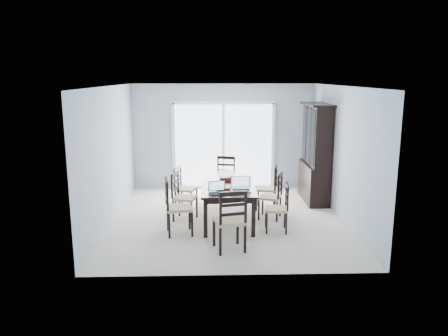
{
  "coord_description": "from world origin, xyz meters",
  "views": [
    {
      "loc": [
        -0.32,
        -8.28,
        2.8
      ],
      "look_at": [
        -0.06,
        0.0,
        1.03
      ],
      "focal_mm": 35.0,
      "sensor_mm": 36.0,
      "label": 1
    }
  ],
  "objects_px": {
    "china_hutch": "(316,154)",
    "dining_table": "(227,186)",
    "chair_end_near": "(231,214)",
    "chair_right_mid": "(275,191)",
    "chair_end_far": "(225,173)",
    "game_box": "(228,179)",
    "laptop_dark": "(219,191)",
    "chair_left_far": "(182,183)",
    "chair_left_mid": "(180,191)",
    "hot_tub": "(202,163)",
    "chair_right_near": "(281,202)",
    "chair_left_near": "(173,201)",
    "chair_right_far": "(271,183)",
    "laptop_silver": "(241,188)",
    "cell_phone": "(238,193)"
  },
  "relations": [
    {
      "from": "china_hutch",
      "to": "dining_table",
      "type": "bearing_deg",
      "value": -148.29
    },
    {
      "from": "china_hutch",
      "to": "chair_end_near",
      "type": "distance_m",
      "value": 3.58
    },
    {
      "from": "chair_right_mid",
      "to": "chair_end_near",
      "type": "height_order",
      "value": "chair_end_near"
    },
    {
      "from": "chair_end_far",
      "to": "game_box",
      "type": "xyz_separation_m",
      "value": [
        0.01,
        -1.32,
        0.19
      ]
    },
    {
      "from": "dining_table",
      "to": "laptop_dark",
      "type": "xyz_separation_m",
      "value": [
        -0.19,
        -0.85,
        0.13
      ]
    },
    {
      "from": "chair_left_far",
      "to": "chair_right_mid",
      "type": "relative_size",
      "value": 0.97
    },
    {
      "from": "chair_left_mid",
      "to": "hot_tub",
      "type": "height_order",
      "value": "chair_left_mid"
    },
    {
      "from": "chair_left_far",
      "to": "dining_table",
      "type": "bearing_deg",
      "value": 68.26
    },
    {
      "from": "chair_left_far",
      "to": "laptop_dark",
      "type": "bearing_deg",
      "value": 42.49
    },
    {
      "from": "chair_left_mid",
      "to": "hot_tub",
      "type": "distance_m",
      "value": 3.51
    },
    {
      "from": "chair_right_mid",
      "to": "chair_right_near",
      "type": "bearing_deg",
      "value": -159.87
    },
    {
      "from": "chair_left_far",
      "to": "chair_end_near",
      "type": "xyz_separation_m",
      "value": [
        0.93,
        -2.43,
        0.09
      ]
    },
    {
      "from": "chair_left_mid",
      "to": "hot_tub",
      "type": "relative_size",
      "value": 0.56
    },
    {
      "from": "chair_left_near",
      "to": "chair_right_far",
      "type": "relative_size",
      "value": 1.09
    },
    {
      "from": "chair_end_near",
      "to": "chair_right_near",
      "type": "bearing_deg",
      "value": 30.96
    },
    {
      "from": "game_box",
      "to": "chair_end_near",
      "type": "bearing_deg",
      "value": -90.68
    },
    {
      "from": "dining_table",
      "to": "china_hutch",
      "type": "bearing_deg",
      "value": 31.71
    },
    {
      "from": "chair_left_far",
      "to": "chair_right_far",
      "type": "height_order",
      "value": "chair_right_far"
    },
    {
      "from": "chair_left_far",
      "to": "chair_end_far",
      "type": "xyz_separation_m",
      "value": [
        0.94,
        0.69,
        0.05
      ]
    },
    {
      "from": "chair_left_mid",
      "to": "chair_right_near",
      "type": "distance_m",
      "value": 2.01
    },
    {
      "from": "chair_left_mid",
      "to": "laptop_silver",
      "type": "height_order",
      "value": "chair_left_mid"
    },
    {
      "from": "chair_end_near",
      "to": "laptop_silver",
      "type": "relative_size",
      "value": 3.26
    },
    {
      "from": "chair_right_mid",
      "to": "cell_phone",
      "type": "relative_size",
      "value": 9.39
    },
    {
      "from": "chair_right_far",
      "to": "laptop_silver",
      "type": "relative_size",
      "value": 2.92
    },
    {
      "from": "china_hutch",
      "to": "chair_right_far",
      "type": "height_order",
      "value": "china_hutch"
    },
    {
      "from": "chair_left_near",
      "to": "laptop_silver",
      "type": "relative_size",
      "value": 3.2
    },
    {
      "from": "dining_table",
      "to": "chair_left_far",
      "type": "bearing_deg",
      "value": 140.45
    },
    {
      "from": "china_hutch",
      "to": "cell_phone",
      "type": "distance_m",
      "value": 2.78
    },
    {
      "from": "chair_left_near",
      "to": "dining_table",
      "type": "bearing_deg",
      "value": 120.54
    },
    {
      "from": "china_hutch",
      "to": "chair_right_near",
      "type": "xyz_separation_m",
      "value": [
        -1.07,
        -1.98,
        -0.53
      ]
    },
    {
      "from": "laptop_dark",
      "to": "game_box",
      "type": "bearing_deg",
      "value": 64.65
    },
    {
      "from": "chair_left_mid",
      "to": "chair_left_far",
      "type": "xyz_separation_m",
      "value": [
        -0.01,
        0.76,
        -0.03
      ]
    },
    {
      "from": "chair_left_far",
      "to": "game_box",
      "type": "bearing_deg",
      "value": 74.21
    },
    {
      "from": "chair_right_near",
      "to": "chair_left_near",
      "type": "bearing_deg",
      "value": 97.57
    },
    {
      "from": "laptop_dark",
      "to": "cell_phone",
      "type": "relative_size",
      "value": 3.12
    },
    {
      "from": "chair_right_mid",
      "to": "cell_phone",
      "type": "height_order",
      "value": "chair_right_mid"
    },
    {
      "from": "dining_table",
      "to": "chair_end_far",
      "type": "relative_size",
      "value": 1.95
    },
    {
      "from": "chair_left_mid",
      "to": "chair_right_far",
      "type": "height_order",
      "value": "chair_left_mid"
    },
    {
      "from": "china_hutch",
      "to": "chair_right_far",
      "type": "relative_size",
      "value": 2.04
    },
    {
      "from": "chair_right_far",
      "to": "chair_end_far",
      "type": "distance_m",
      "value": 1.26
    },
    {
      "from": "chair_right_near",
      "to": "chair_right_far",
      "type": "xyz_separation_m",
      "value": [
        -0.01,
        1.35,
        0.03
      ]
    },
    {
      "from": "chair_end_near",
      "to": "laptop_silver",
      "type": "xyz_separation_m",
      "value": [
        0.23,
        1.0,
        0.17
      ]
    },
    {
      "from": "china_hutch",
      "to": "cell_phone",
      "type": "bearing_deg",
      "value": -132.18
    },
    {
      "from": "china_hutch",
      "to": "hot_tub",
      "type": "bearing_deg",
      "value": 138.89
    },
    {
      "from": "chair_end_far",
      "to": "chair_left_mid",
      "type": "bearing_deg",
      "value": 71.89
    },
    {
      "from": "chair_left_near",
      "to": "chair_right_near",
      "type": "height_order",
      "value": "chair_left_near"
    },
    {
      "from": "dining_table",
      "to": "hot_tub",
      "type": "relative_size",
      "value": 1.14
    },
    {
      "from": "chair_left_mid",
      "to": "game_box",
      "type": "distance_m",
      "value": 0.97
    },
    {
      "from": "chair_left_near",
      "to": "hot_tub",
      "type": "relative_size",
      "value": 0.61
    },
    {
      "from": "game_box",
      "to": "laptop_dark",
      "type": "bearing_deg",
      "value": -101.62
    }
  ]
}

